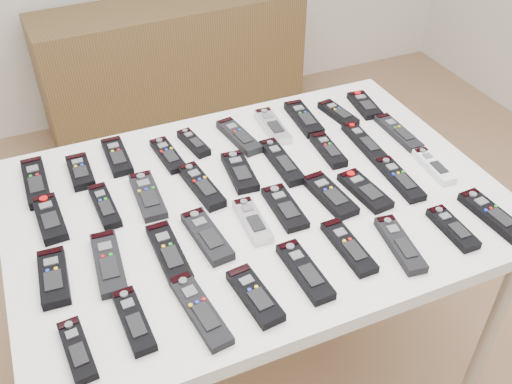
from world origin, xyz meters
name	(u,v)px	position (x,y,z in m)	size (l,w,h in m)	color
table	(256,215)	(-0.05, 0.12, 0.72)	(1.25, 0.88, 0.78)	white
sideboard	(174,67)	(0.19, 1.78, 0.34)	(1.36, 0.38, 0.68)	#4E391F
remote_0	(36,182)	(-0.57, 0.40, 0.79)	(0.06, 0.20, 0.02)	black
remote_1	(80,172)	(-0.45, 0.40, 0.79)	(0.06, 0.15, 0.02)	black
remote_2	(117,156)	(-0.34, 0.43, 0.79)	(0.06, 0.17, 0.02)	black
remote_3	(168,155)	(-0.21, 0.38, 0.79)	(0.05, 0.17, 0.02)	black
remote_4	(194,143)	(-0.12, 0.41, 0.79)	(0.04, 0.14, 0.02)	black
remote_5	(239,136)	(0.01, 0.39, 0.79)	(0.05, 0.19, 0.02)	black
remote_6	(272,126)	(0.12, 0.40, 0.79)	(0.05, 0.18, 0.02)	#B7B7BC
remote_7	(304,118)	(0.23, 0.40, 0.79)	(0.06, 0.19, 0.02)	black
remote_8	(338,114)	(0.34, 0.39, 0.79)	(0.05, 0.15, 0.02)	black
remote_9	(365,105)	(0.45, 0.40, 0.79)	(0.06, 0.15, 0.02)	black
remote_10	(50,218)	(-0.55, 0.23, 0.79)	(0.06, 0.17, 0.02)	black
remote_11	(105,206)	(-0.42, 0.23, 0.79)	(0.05, 0.17, 0.02)	black
remote_12	(148,196)	(-0.31, 0.23, 0.79)	(0.06, 0.19, 0.02)	black
remote_13	(201,186)	(-0.17, 0.21, 0.79)	(0.05, 0.19, 0.02)	black
remote_14	(240,172)	(-0.05, 0.23, 0.79)	(0.06, 0.17, 0.02)	black
remote_15	(281,162)	(0.07, 0.22, 0.79)	(0.05, 0.21, 0.02)	black
remote_16	(328,150)	(0.22, 0.22, 0.79)	(0.05, 0.16, 0.02)	black
remote_17	(364,142)	(0.33, 0.22, 0.79)	(0.05, 0.20, 0.02)	black
remote_18	(398,132)	(0.46, 0.22, 0.79)	(0.05, 0.19, 0.02)	black
remote_19	(54,277)	(-0.57, 0.03, 0.79)	(0.06, 0.17, 0.02)	black
remote_20	(108,263)	(-0.45, 0.03, 0.79)	(0.06, 0.20, 0.02)	black
remote_21	(169,252)	(-0.32, 0.01, 0.79)	(0.06, 0.20, 0.02)	black
remote_22	(207,236)	(-0.22, 0.02, 0.79)	(0.06, 0.18, 0.02)	black
remote_23	(253,221)	(-0.10, 0.03, 0.79)	(0.05, 0.16, 0.02)	#B7B7BC
remote_24	(285,208)	(0.00, 0.05, 0.79)	(0.06, 0.17, 0.02)	black
remote_25	(330,195)	(0.12, 0.04, 0.79)	(0.06, 0.18, 0.02)	black
remote_26	(365,190)	(0.22, 0.02, 0.79)	(0.06, 0.17, 0.02)	black
remote_27	(399,179)	(0.33, 0.03, 0.79)	(0.05, 0.19, 0.02)	black
remote_28	(434,166)	(0.45, 0.04, 0.79)	(0.04, 0.16, 0.02)	silver
remote_29	(77,350)	(-0.56, -0.18, 0.79)	(0.04, 0.15, 0.02)	black
remote_30	(134,320)	(-0.44, -0.15, 0.79)	(0.05, 0.17, 0.02)	black
remote_31	(200,310)	(-0.31, -0.18, 0.79)	(0.05, 0.21, 0.02)	black
remote_32	(255,296)	(-0.19, -0.19, 0.79)	(0.06, 0.16, 0.02)	black
remote_33	(305,271)	(-0.06, -0.17, 0.79)	(0.05, 0.18, 0.02)	black
remote_34	(349,247)	(0.07, -0.14, 0.79)	(0.05, 0.18, 0.02)	black
remote_35	(400,244)	(0.18, -0.18, 0.79)	(0.05, 0.18, 0.02)	black
remote_36	(453,228)	(0.33, -0.18, 0.79)	(0.05, 0.15, 0.02)	black
remote_37	(492,215)	(0.45, -0.18, 0.79)	(0.05, 0.19, 0.02)	black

